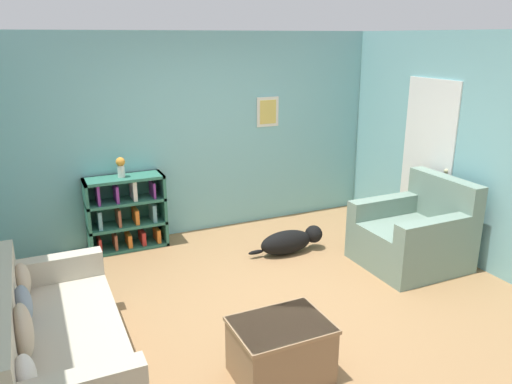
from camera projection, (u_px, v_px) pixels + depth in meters
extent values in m
plane|color=#997047|center=(273.00, 304.00, 4.94)|extent=(14.00, 14.00, 0.00)
cube|color=#7AB7BC|center=(197.00, 135.00, 6.49)|extent=(5.60, 0.10, 2.60)
cube|color=silver|center=(268.00, 112.00, 6.77)|extent=(0.32, 0.02, 0.40)
cube|color=#DBBC56|center=(268.00, 112.00, 6.75)|extent=(0.24, 0.01, 0.32)
cube|color=#7AB7BC|center=(478.00, 152.00, 5.56)|extent=(0.10, 5.00, 2.60)
cube|color=white|center=(426.00, 162.00, 6.23)|extent=(0.02, 0.84, 2.05)
sphere|color=tan|center=(446.00, 171.00, 5.92)|extent=(0.05, 0.05, 0.05)
cube|color=#B7AD99|center=(65.00, 354.00, 3.83)|extent=(0.89, 1.97, 0.40)
cube|color=#B7AD99|center=(4.00, 318.00, 3.56)|extent=(0.16, 1.97, 0.42)
cube|color=#B7AD99|center=(52.00, 269.00, 4.52)|extent=(0.89, 0.16, 0.23)
ellipsoid|color=beige|center=(25.00, 378.00, 3.03)|extent=(0.14, 0.29, 0.29)
ellipsoid|color=tan|center=(23.00, 332.00, 3.41)|extent=(0.14, 0.40, 0.40)
ellipsoid|color=slate|center=(23.00, 306.00, 3.82)|extent=(0.14, 0.32, 0.32)
ellipsoid|color=tan|center=(22.00, 281.00, 4.22)|extent=(0.14, 0.30, 0.30)
cube|color=#2D6B56|center=(88.00, 218.00, 5.95)|extent=(0.04, 0.35, 0.92)
cube|color=#2D6B56|center=(163.00, 208.00, 6.31)|extent=(0.04, 0.35, 0.92)
cube|color=#2D6B56|center=(124.00, 209.00, 6.27)|extent=(0.95, 0.02, 0.92)
cube|color=#2D6B56|center=(129.00, 246.00, 6.26)|extent=(0.95, 0.35, 0.04)
cube|color=#2D6B56|center=(127.00, 224.00, 6.17)|extent=(0.95, 0.35, 0.04)
cube|color=#2D6B56|center=(125.00, 201.00, 6.08)|extent=(0.95, 0.35, 0.04)
cube|color=#2D6B56|center=(123.00, 178.00, 6.00)|extent=(0.95, 0.35, 0.04)
cube|color=#B22823|center=(99.00, 244.00, 6.08)|extent=(0.03, 0.26, 0.19)
cube|color=#60939E|center=(99.00, 219.00, 5.99)|extent=(0.04, 0.26, 0.23)
cube|color=#7A2D84|center=(97.00, 194.00, 5.90)|extent=(0.03, 0.26, 0.24)
cube|color=brown|center=(115.00, 240.00, 6.15)|extent=(0.03, 0.26, 0.21)
cube|color=brown|center=(118.00, 216.00, 6.09)|extent=(0.03, 0.26, 0.21)
cube|color=#7A2D84|center=(116.00, 193.00, 5.99)|extent=(0.03, 0.26, 0.21)
cube|color=orange|center=(129.00, 239.00, 6.22)|extent=(0.05, 0.26, 0.18)
cube|color=orange|center=(135.00, 215.00, 6.17)|extent=(0.05, 0.26, 0.18)
cube|color=silver|center=(133.00, 189.00, 6.07)|extent=(0.05, 0.26, 0.25)
cube|color=#B22823|center=(142.00, 237.00, 6.29)|extent=(0.05, 0.26, 0.19)
cube|color=#60939E|center=(153.00, 211.00, 6.25)|extent=(0.05, 0.26, 0.22)
cube|color=#7A2D84|center=(152.00, 189.00, 6.17)|extent=(0.03, 0.26, 0.19)
cube|color=orange|center=(157.00, 234.00, 6.37)|extent=(0.05, 0.26, 0.19)
cube|color=gray|center=(410.00, 245.00, 5.73)|extent=(1.08, 1.01, 0.48)
cube|color=gray|center=(444.00, 198.00, 5.76)|extent=(0.18, 1.01, 0.52)
cube|color=gray|center=(439.00, 229.00, 5.27)|extent=(1.08, 0.18, 0.22)
cube|color=gray|center=(389.00, 206.00, 5.99)|extent=(1.08, 0.18, 0.22)
cube|color=#846647|center=(281.00, 350.00, 3.83)|extent=(0.70, 0.53, 0.47)
cube|color=#8F6E4D|center=(281.00, 325.00, 3.76)|extent=(0.73, 0.56, 0.03)
ellipsoid|color=black|center=(286.00, 242.00, 6.03)|extent=(0.66, 0.26, 0.29)
sphere|color=black|center=(314.00, 234.00, 6.17)|extent=(0.22, 0.22, 0.22)
ellipsoid|color=black|center=(256.00, 252.00, 5.94)|extent=(0.20, 0.05, 0.05)
cylinder|color=silver|center=(121.00, 171.00, 5.96)|extent=(0.08, 0.08, 0.14)
sphere|color=orange|center=(120.00, 162.00, 5.93)|extent=(0.11, 0.11, 0.11)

